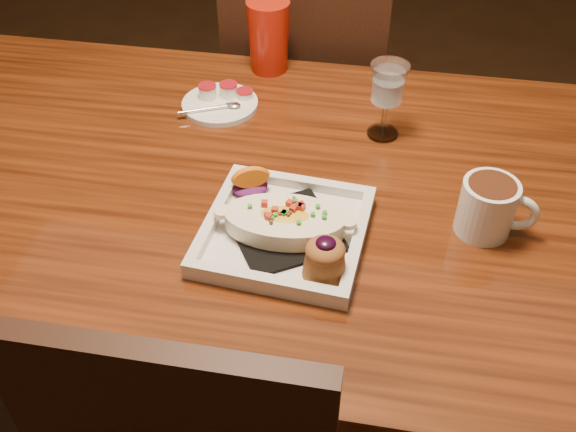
% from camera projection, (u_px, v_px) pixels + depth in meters
% --- Properties ---
extents(floor, '(7.00, 7.00, 0.00)m').
position_uv_depth(floor, '(267.00, 405.00, 1.66)').
color(floor, black).
rests_on(floor, ground).
extents(table, '(1.50, 0.90, 0.75)m').
position_uv_depth(table, '(260.00, 220.00, 1.22)').
color(table, maroon).
rests_on(table, floor).
extents(chair_far, '(0.42, 0.42, 0.93)m').
position_uv_depth(chair_far, '(308.00, 108.00, 1.78)').
color(chair_far, black).
rests_on(chair_far, floor).
extents(plate, '(0.28, 0.28, 0.08)m').
position_uv_depth(plate, '(289.00, 229.00, 1.03)').
color(plate, white).
rests_on(plate, table).
extents(coffee_mug, '(0.13, 0.09, 0.10)m').
position_uv_depth(coffee_mug, '(489.00, 206.00, 1.03)').
color(coffee_mug, white).
rests_on(coffee_mug, table).
extents(goblet, '(0.07, 0.07, 0.15)m').
position_uv_depth(goblet, '(388.00, 88.00, 1.20)').
color(goblet, silver).
rests_on(goblet, table).
extents(saucer, '(0.16, 0.16, 0.11)m').
position_uv_depth(saucer, '(219.00, 102.00, 1.34)').
color(saucer, white).
rests_on(saucer, table).
extents(creamer_loose, '(0.04, 0.04, 0.03)m').
position_uv_depth(creamer_loose, '(245.00, 96.00, 1.35)').
color(creamer_loose, white).
rests_on(creamer_loose, table).
extents(red_tumbler, '(0.09, 0.09, 0.16)m').
position_uv_depth(red_tumbler, '(269.00, 37.00, 1.41)').
color(red_tumbler, red).
rests_on(red_tumbler, table).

